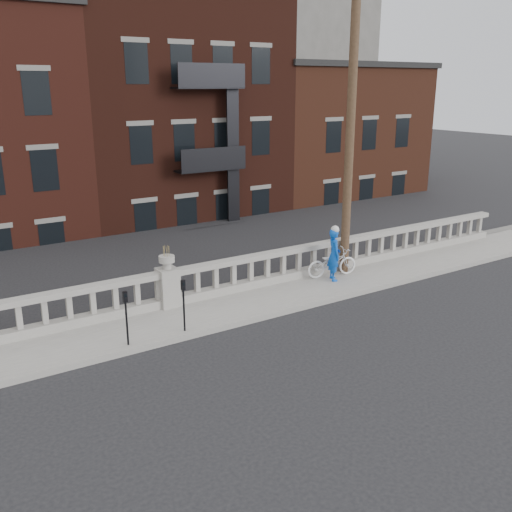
{
  "coord_description": "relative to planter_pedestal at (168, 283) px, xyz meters",
  "views": [
    {
      "loc": [
        -6.06,
        -10.02,
        6.16
      ],
      "look_at": [
        2.45,
        3.2,
        1.4
      ],
      "focal_mm": 40.0,
      "sensor_mm": 36.0,
      "label": 1
    }
  ],
  "objects": [
    {
      "name": "bicycle",
      "position": [
        5.55,
        -0.5,
        -0.22
      ],
      "size": [
        1.82,
        0.91,
        0.92
      ],
      "primitive_type": "imported",
      "rotation": [
        0.0,
        0.0,
        1.39
      ],
      "color": "white",
      "rests_on": "sidewalk"
    },
    {
      "name": "ground",
      "position": [
        0.0,
        -3.95,
        -0.83
      ],
      "size": [
        120.0,
        120.0,
        0.0
      ],
      "primitive_type": "plane",
      "color": "black",
      "rests_on": "ground"
    },
    {
      "name": "parking_meter_d",
      "position": [
        -1.88,
        -1.8,
        0.17
      ],
      "size": [
        0.1,
        0.09,
        1.36
      ],
      "color": "black",
      "rests_on": "sidewalk"
    },
    {
      "name": "planter_pedestal",
      "position": [
        0.0,
        0.0,
        0.0
      ],
      "size": [
        0.55,
        0.55,
        1.76
      ],
      "color": "gray",
      "rests_on": "sidewalk"
    },
    {
      "name": "cyclist",
      "position": [
        5.35,
        -0.81,
        0.16
      ],
      "size": [
        0.61,
        0.72,
        1.67
      ],
      "primitive_type": "imported",
      "rotation": [
        0.0,
        0.0,
        1.16
      ],
      "color": "blue",
      "rests_on": "sidewalk"
    },
    {
      "name": "balustrade",
      "position": [
        0.0,
        0.0,
        -0.19
      ],
      "size": [
        28.0,
        0.34,
        1.03
      ],
      "color": "gray",
      "rests_on": "sidewalk"
    },
    {
      "name": "lower_level",
      "position": [
        0.56,
        19.09,
        1.8
      ],
      "size": [
        80.0,
        44.0,
        20.8
      ],
      "color": "#605E59",
      "rests_on": "ground"
    },
    {
      "name": "utility_pole",
      "position": [
        6.2,
        -0.35,
        4.41
      ],
      "size": [
        1.6,
        0.28,
        10.0
      ],
      "color": "#422D1E",
      "rests_on": "sidewalk"
    },
    {
      "name": "parking_meter_e",
      "position": [
        -0.38,
        -1.8,
        0.17
      ],
      "size": [
        0.1,
        0.09,
        1.36
      ],
      "color": "black",
      "rests_on": "sidewalk"
    },
    {
      "name": "sidewalk",
      "position": [
        0.0,
        -0.95,
        -0.76
      ],
      "size": [
        32.0,
        2.2,
        0.15
      ],
      "primitive_type": "cube",
      "color": "gray",
      "rests_on": "ground"
    }
  ]
}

